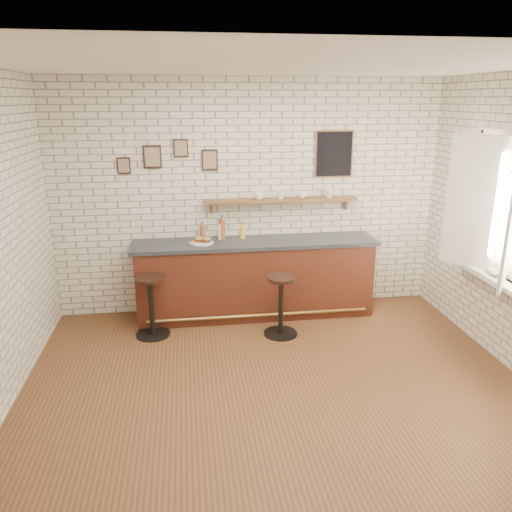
# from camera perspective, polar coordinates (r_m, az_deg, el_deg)

# --- Properties ---
(ground) EXTENTS (5.00, 5.00, 0.00)m
(ground) POSITION_cam_1_polar(r_m,az_deg,el_deg) (5.18, 2.22, -14.27)
(ground) COLOR brown
(ground) RESTS_ON ground
(bar_counter) EXTENTS (3.10, 0.65, 1.01)m
(bar_counter) POSITION_cam_1_polar(r_m,az_deg,el_deg) (6.48, -0.08, -2.53)
(bar_counter) COLOR #4F2115
(bar_counter) RESTS_ON ground
(sandwich_plate) EXTENTS (0.28, 0.28, 0.01)m
(sandwich_plate) POSITION_cam_1_polar(r_m,az_deg,el_deg) (6.25, -6.19, 1.51)
(sandwich_plate) COLOR white
(sandwich_plate) RESTS_ON bar_counter
(ciabatta_sandwich) EXTENTS (0.21, 0.15, 0.07)m
(ciabatta_sandwich) POSITION_cam_1_polar(r_m,az_deg,el_deg) (6.24, -6.12, 1.87)
(ciabatta_sandwich) COLOR #B48B4A
(ciabatta_sandwich) RESTS_ON sandwich_plate
(potato_chips) EXTENTS (0.27, 0.18, 0.00)m
(potato_chips) POSITION_cam_1_polar(r_m,az_deg,el_deg) (6.24, -6.41, 1.56)
(potato_chips) COLOR gold
(potato_chips) RESTS_ON sandwich_plate
(bitters_bottle_brown) EXTENTS (0.07, 0.07, 0.23)m
(bitters_bottle_brown) POSITION_cam_1_polar(r_m,az_deg,el_deg) (6.38, -6.15, 2.66)
(bitters_bottle_brown) COLOR brown
(bitters_bottle_brown) RESTS_ON bar_counter
(bitters_bottle_white) EXTENTS (0.07, 0.07, 0.26)m
(bitters_bottle_white) POSITION_cam_1_polar(r_m,az_deg,el_deg) (6.39, -4.10, 2.84)
(bitters_bottle_white) COLOR beige
(bitters_bottle_white) RESTS_ON bar_counter
(bitters_bottle_amber) EXTENTS (0.08, 0.08, 0.31)m
(bitters_bottle_amber) POSITION_cam_1_polar(r_m,az_deg,el_deg) (6.38, -3.89, 3.05)
(bitters_bottle_amber) COLOR #9F4A19
(bitters_bottle_amber) RESTS_ON bar_counter
(condiment_bottle_yellow) EXTENTS (0.07, 0.07, 0.21)m
(condiment_bottle_yellow) POSITION_cam_1_polar(r_m,az_deg,el_deg) (6.42, -1.56, 2.81)
(condiment_bottle_yellow) COLOR gold
(condiment_bottle_yellow) RESTS_ON bar_counter
(bar_stool_left) EXTENTS (0.41, 0.41, 0.75)m
(bar_stool_left) POSITION_cam_1_polar(r_m,az_deg,el_deg) (6.08, -11.90, -5.42)
(bar_stool_left) COLOR black
(bar_stool_left) RESTS_ON ground
(bar_stool_right) EXTENTS (0.43, 0.43, 0.74)m
(bar_stool_right) POSITION_cam_1_polar(r_m,az_deg,el_deg) (5.97, 2.87, -5.49)
(bar_stool_right) COLOR black
(bar_stool_right) RESTS_ON ground
(wall_shelf) EXTENTS (2.00, 0.18, 0.18)m
(wall_shelf) POSITION_cam_1_polar(r_m,az_deg,el_deg) (6.47, 2.88, 6.35)
(wall_shelf) COLOR brown
(wall_shelf) RESTS_ON ground
(shelf_cup_a) EXTENTS (0.13, 0.13, 0.10)m
(shelf_cup_a) POSITION_cam_1_polar(r_m,az_deg,el_deg) (6.41, 0.31, 6.91)
(shelf_cup_a) COLOR white
(shelf_cup_a) RESTS_ON wall_shelf
(shelf_cup_b) EXTENTS (0.15, 0.15, 0.10)m
(shelf_cup_b) POSITION_cam_1_polar(r_m,az_deg,el_deg) (6.45, 2.81, 6.96)
(shelf_cup_b) COLOR white
(shelf_cup_b) RESTS_ON wall_shelf
(shelf_cup_c) EXTENTS (0.15, 0.15, 0.09)m
(shelf_cup_c) POSITION_cam_1_polar(r_m,az_deg,el_deg) (6.51, 5.27, 6.97)
(shelf_cup_c) COLOR white
(shelf_cup_c) RESTS_ON wall_shelf
(shelf_cup_d) EXTENTS (0.14, 0.14, 0.10)m
(shelf_cup_d) POSITION_cam_1_polar(r_m,az_deg,el_deg) (6.60, 8.39, 7.06)
(shelf_cup_d) COLOR white
(shelf_cup_d) RESTS_ON wall_shelf
(back_wall_decor) EXTENTS (2.96, 0.02, 0.56)m
(back_wall_decor) POSITION_cam_1_polar(r_m,az_deg,el_deg) (6.43, 1.28, 11.42)
(back_wall_decor) COLOR black
(back_wall_decor) RESTS_ON ground
(window_sill) EXTENTS (0.20, 1.35, 0.06)m
(window_sill) POSITION_cam_1_polar(r_m,az_deg,el_deg) (5.92, 25.29, -2.20)
(window_sill) COLOR white
(window_sill) RESTS_ON ground
(casement_window) EXTENTS (0.40, 1.30, 1.56)m
(casement_window) POSITION_cam_1_polar(r_m,az_deg,el_deg) (5.71, 25.90, 4.88)
(casement_window) COLOR white
(casement_window) RESTS_ON ground
(book_lower) EXTENTS (0.18, 0.23, 0.02)m
(book_lower) POSITION_cam_1_polar(r_m,az_deg,el_deg) (5.89, 25.27, -1.90)
(book_lower) COLOR tan
(book_lower) RESTS_ON window_sill
(book_upper) EXTENTS (0.22, 0.26, 0.02)m
(book_upper) POSITION_cam_1_polar(r_m,az_deg,el_deg) (5.91, 25.10, -1.61)
(book_upper) COLOR tan
(book_upper) RESTS_ON book_lower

